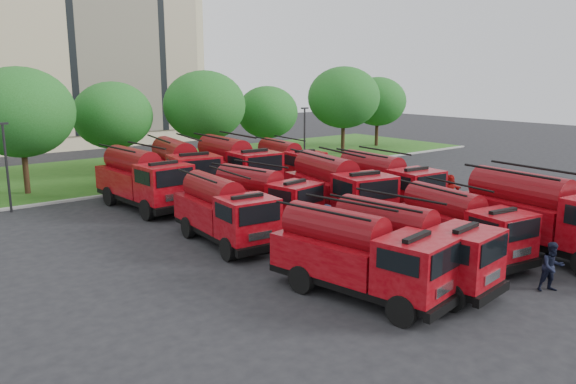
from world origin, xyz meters
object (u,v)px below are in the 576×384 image
fire_truck_2 (460,224)px  firefighter_4 (327,242)px  fire_truck_8 (142,179)px  fire_truck_10 (234,166)px  fire_truck_4 (224,211)px  fire_truck_5 (263,197)px  fire_truck_1 (408,245)px  firefighter_1 (550,291)px  fire_truck_9 (181,169)px  firefighter_2 (537,244)px  firefighter_3 (508,227)px  firefighter_5 (449,206)px  fire_truck_7 (385,183)px  fire_truck_3 (543,215)px  fire_truck_0 (358,255)px  fire_truck_11 (287,163)px  fire_truck_6 (337,189)px

fire_truck_2 → firefighter_4: 6.12m
fire_truck_8 → fire_truck_10: fire_truck_10 is taller
fire_truck_4 → fire_truck_8: bearing=94.9°
fire_truck_10 → fire_truck_4: bearing=-121.6°
fire_truck_5 → firefighter_4: fire_truck_5 is taller
fire_truck_1 → firefighter_1: bearing=-53.4°
fire_truck_9 → fire_truck_1: bearing=-82.1°
fire_truck_5 → firefighter_2: bearing=-62.7°
firefighter_3 → firefighter_5: 4.92m
fire_truck_5 → fire_truck_7: size_ratio=0.93×
fire_truck_10 → firefighter_3: fire_truck_10 is taller
fire_truck_1 → fire_truck_7: (7.93, 8.19, 0.11)m
firefighter_2 → fire_truck_5: bearing=26.8°
firefighter_1 → firefighter_5: bearing=81.6°
fire_truck_2 → firefighter_4: bearing=128.6°
firefighter_4 → fire_truck_1: bearing=93.3°
fire_truck_3 → firefighter_2: fire_truck_3 is taller
fire_truck_7 → fire_truck_1: bearing=-128.7°
fire_truck_0 → fire_truck_7: size_ratio=0.95×
fire_truck_11 → fire_truck_8: bearing=-171.4°
fire_truck_5 → fire_truck_8: size_ratio=0.88×
fire_truck_6 → fire_truck_3: bearing=-61.7°
fire_truck_7 → firefighter_2: 8.87m
fire_truck_5 → fire_truck_6: fire_truck_6 is taller
fire_truck_2 → firefighter_5: fire_truck_2 is taller
fire_truck_5 → firefighter_2: size_ratio=3.45×
firefighter_2 → fire_truck_9: bearing=12.7°
fire_truck_4 → fire_truck_8: size_ratio=0.89×
fire_truck_3 → firefighter_2: (1.40, 0.87, -1.76)m
fire_truck_0 → fire_truck_6: size_ratio=0.89×
fire_truck_10 → fire_truck_6: bearing=-82.8°
fire_truck_1 → fire_truck_4: (-2.49, 8.78, 0.01)m
fire_truck_9 → firefighter_2: (8.09, -19.30, -1.81)m
fire_truck_2 → firefighter_1: bearing=-90.6°
fire_truck_4 → fire_truck_7: bearing=1.8°
fire_truck_9 → fire_truck_6: bearing=-60.3°
firefighter_3 → firefighter_5: bearing=-107.6°
fire_truck_10 → firefighter_2: bearing=-70.8°
fire_truck_4 → fire_truck_3: bearing=-40.8°
fire_truck_6 → firefighter_2: fire_truck_6 is taller
fire_truck_8 → firefighter_4: 12.48m
fire_truck_1 → firefighter_4: size_ratio=3.76×
fire_truck_6 → firefighter_3: 9.00m
fire_truck_1 → fire_truck_3: size_ratio=0.87×
fire_truck_7 → fire_truck_8: fire_truck_8 is taller
fire_truck_11 → firefighter_1: bearing=-96.8°
fire_truck_0 → fire_truck_9: (2.97, 18.48, 0.27)m
fire_truck_6 → firefighter_3: fire_truck_6 is taller
firefighter_2 → fire_truck_7: bearing=-4.5°
fire_truck_7 → firefighter_3: bearing=-63.6°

